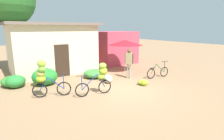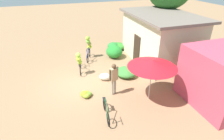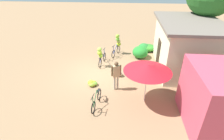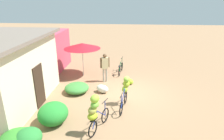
{
  "view_description": "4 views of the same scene",
  "coord_description": "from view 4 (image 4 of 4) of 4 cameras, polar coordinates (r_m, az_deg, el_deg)",
  "views": [
    {
      "loc": [
        -5.34,
        -6.68,
        2.98
      ],
      "look_at": [
        0.15,
        1.15,
        0.76
      ],
      "focal_mm": 29.17,
      "sensor_mm": 36.0,
      "label": 1
    },
    {
      "loc": [
        9.26,
        -1.26,
        5.84
      ],
      "look_at": [
        0.74,
        1.62,
        0.99
      ],
      "focal_mm": 29.75,
      "sensor_mm": 36.0,
      "label": 2
    },
    {
      "loc": [
        10.06,
        1.95,
        6.08
      ],
      "look_at": [
        0.99,
        1.14,
        0.92
      ],
      "focal_mm": 28.32,
      "sensor_mm": 36.0,
      "label": 3
    },
    {
      "loc": [
        -9.7,
        0.03,
        4.9
      ],
      "look_at": [
        0.51,
        0.91,
        1.17
      ],
      "focal_mm": 31.91,
      "sensor_mm": 36.0,
      "label": 4
    }
  ],
  "objects": [
    {
      "name": "hedge_bush_by_door",
      "position": [
        11.11,
        -10.06,
        -5.08
      ],
      "size": [
        1.34,
        1.32,
        0.5
      ],
      "primitive_type": "ellipsoid",
      "color": "#3C8037",
      "rests_on": "ground"
    },
    {
      "name": "hedge_bush_front_right",
      "position": [
        7.86,
        -22.82,
        -17.45
      ],
      "size": [
        0.93,
        0.93,
        0.64
      ],
      "primitive_type": "ellipsoid",
      "color": "#2A7C33",
      "rests_on": "ground"
    },
    {
      "name": "shop_pink",
      "position": [
        15.24,
        -18.7,
        5.43
      ],
      "size": [
        3.2,
        2.8,
        2.68
      ],
      "primitive_type": "cube",
      "color": "#C64359",
      "rests_on": "ground"
    },
    {
      "name": "produce_sack",
      "position": [
        10.93,
        -2.8,
        -5.39
      ],
      "size": [
        0.69,
        0.82,
        0.44
      ],
      "primitive_type": "ellipsoid",
      "rotation": [
        0.0,
        0.0,
        1.14
      ],
      "color": "silver",
      "rests_on": "ground"
    },
    {
      "name": "building_low",
      "position": [
        10.6,
        -29.11,
        -0.36
      ],
      "size": [
        5.78,
        3.94,
        3.31
      ],
      "color": "beige",
      "rests_on": "ground"
    },
    {
      "name": "ground_plane",
      "position": [
        10.87,
        4.56,
        -6.86
      ],
      "size": [
        60.0,
        60.0,
        0.0
      ],
      "primitive_type": "plane",
      "color": "#94704F"
    },
    {
      "name": "bicycle_center_loaded",
      "position": [
        13.63,
        2.5,
        0.46
      ],
      "size": [
        1.65,
        0.27,
        0.98
      ],
      "color": "black",
      "rests_on": "ground"
    },
    {
      "name": "bicycle_leftmost",
      "position": [
        7.54,
        -4.87,
        -11.78
      ],
      "size": [
        1.57,
        0.74,
        1.66
      ],
      "color": "black",
      "rests_on": "ground"
    },
    {
      "name": "banana_pile_on_ground",
      "position": [
        12.03,
        4.69,
        -3.39
      ],
      "size": [
        0.65,
        0.72,
        0.32
      ],
      "color": "olive",
      "rests_on": "ground"
    },
    {
      "name": "hedge_bush_front_left",
      "position": [
        8.02,
        -25.31,
        -17.47
      ],
      "size": [
        1.19,
        1.32,
        0.54
      ],
      "primitive_type": "ellipsoid",
      "color": "#35862C",
      "rests_on": "ground"
    },
    {
      "name": "market_umbrella",
      "position": [
        12.93,
        -8.55,
        6.86
      ],
      "size": [
        2.35,
        2.35,
        2.19
      ],
      "color": "beige",
      "rests_on": "ground"
    },
    {
      "name": "person_vendor",
      "position": [
        12.0,
        -2.05,
        1.53
      ],
      "size": [
        0.33,
        0.55,
        1.78
      ],
      "color": "gray",
      "rests_on": "ground"
    },
    {
      "name": "hedge_bush_mid",
      "position": [
        8.66,
        -16.51,
        -11.87
      ],
      "size": [
        1.32,
        1.22,
        0.9
      ],
      "primitive_type": "ellipsoid",
      "color": "#25822D",
      "rests_on": "ground"
    },
    {
      "name": "bicycle_near_pile",
      "position": [
        9.38,
        3.8,
        -5.65
      ],
      "size": [
        1.71,
        0.46,
        1.46
      ],
      "color": "black",
      "rests_on": "ground"
    }
  ]
}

